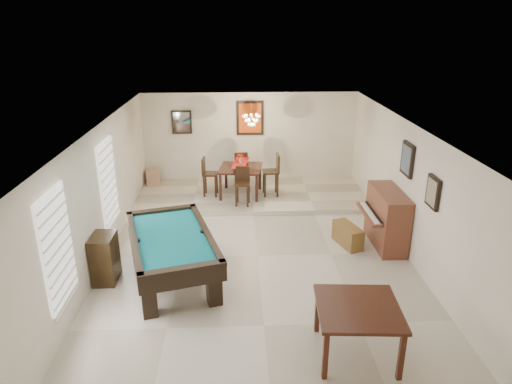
{
  "coord_description": "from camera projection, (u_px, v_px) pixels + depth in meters",
  "views": [
    {
      "loc": [
        -0.38,
        -8.14,
        4.45
      ],
      "look_at": [
        0.0,
        0.6,
        1.15
      ],
      "focal_mm": 32.0,
      "sensor_mm": 36.0,
      "label": 1
    }
  ],
  "objects": [
    {
      "name": "ground_plane",
      "position": [
        257.0,
        256.0,
        9.2
      ],
      "size": [
        6.0,
        9.0,
        0.02
      ],
      "primitive_type": "cube",
      "color": "beige"
    },
    {
      "name": "wall_back",
      "position": [
        250.0,
        139.0,
        12.94
      ],
      "size": [
        6.0,
        0.04,
        2.6
      ],
      "primitive_type": "cube",
      "color": "silver",
      "rests_on": "ground_plane"
    },
    {
      "name": "wall_front",
      "position": [
        278.0,
        359.0,
        4.53
      ],
      "size": [
        6.0,
        0.04,
        2.6
      ],
      "primitive_type": "cube",
      "color": "silver",
      "rests_on": "ground_plane"
    },
    {
      "name": "wall_left",
      "position": [
        99.0,
        198.0,
        8.61
      ],
      "size": [
        0.04,
        9.0,
        2.6
      ],
      "primitive_type": "cube",
      "color": "silver",
      "rests_on": "ground_plane"
    },
    {
      "name": "wall_right",
      "position": [
        411.0,
        193.0,
        8.85
      ],
      "size": [
        0.04,
        9.0,
        2.6
      ],
      "primitive_type": "cube",
      "color": "silver",
      "rests_on": "ground_plane"
    },
    {
      "name": "ceiling",
      "position": [
        257.0,
        129.0,
        8.27
      ],
      "size": [
        6.0,
        9.0,
        0.04
      ],
      "primitive_type": "cube",
      "color": "white",
      "rests_on": "wall_back"
    },
    {
      "name": "dining_step",
      "position": [
        252.0,
        195.0,
        12.21
      ],
      "size": [
        6.0,
        2.5,
        0.12
      ],
      "primitive_type": "cube",
      "color": "beige",
      "rests_on": "ground_plane"
    },
    {
      "name": "window_left_front",
      "position": [
        57.0,
        248.0,
        6.52
      ],
      "size": [
        0.06,
        1.0,
        1.7
      ],
      "primitive_type": "cube",
      "color": "white",
      "rests_on": "wall_left"
    },
    {
      "name": "window_left_rear",
      "position": [
        108.0,
        183.0,
        9.14
      ],
      "size": [
        0.06,
        1.0,
        1.7
      ],
      "primitive_type": "cube",
      "color": "white",
      "rests_on": "wall_left"
    },
    {
      "name": "pool_table",
      "position": [
        172.0,
        258.0,
        8.25
      ],
      "size": [
        2.02,
        2.82,
        0.85
      ],
      "primitive_type": null,
      "rotation": [
        0.0,
        0.0,
        0.28
      ],
      "color": "black",
      "rests_on": "ground_plane"
    },
    {
      "name": "square_table",
      "position": [
        356.0,
        330.0,
        6.37
      ],
      "size": [
        1.2,
        1.2,
        0.78
      ],
      "primitive_type": null,
      "rotation": [
        0.0,
        0.0,
        -0.06
      ],
      "color": "#34160D",
      "rests_on": "ground_plane"
    },
    {
      "name": "upright_piano",
      "position": [
        380.0,
        218.0,
        9.47
      ],
      "size": [
        0.8,
        1.43,
        1.19
      ],
      "primitive_type": null,
      "color": "brown",
      "rests_on": "ground_plane"
    },
    {
      "name": "piano_bench",
      "position": [
        348.0,
        235.0,
        9.57
      ],
      "size": [
        0.54,
        0.85,
        0.44
      ],
      "primitive_type": "cube",
      "rotation": [
        0.0,
        0.0,
        0.31
      ],
      "color": "brown",
      "rests_on": "ground_plane"
    },
    {
      "name": "apothecary_chest",
      "position": [
        105.0,
        258.0,
        8.19
      ],
      "size": [
        0.4,
        0.59,
        0.89
      ],
      "primitive_type": "cube",
      "color": "black",
      "rests_on": "ground_plane"
    },
    {
      "name": "dining_table",
      "position": [
        241.0,
        179.0,
        11.93
      ],
      "size": [
        1.19,
        1.19,
        0.88
      ],
      "primitive_type": null,
      "rotation": [
        0.0,
        0.0,
        -0.13
      ],
      "color": "black",
      "rests_on": "dining_step"
    },
    {
      "name": "flower_vase",
      "position": [
        240.0,
        158.0,
        11.73
      ],
      "size": [
        0.15,
        0.15,
        0.25
      ],
      "primitive_type": null,
      "rotation": [
        0.0,
        0.0,
        -0.01
      ],
      "color": "#A8230E",
      "rests_on": "dining_table"
    },
    {
      "name": "dining_chair_south",
      "position": [
        242.0,
        187.0,
        11.26
      ],
      "size": [
        0.39,
        0.39,
        0.96
      ],
      "primitive_type": null,
      "rotation": [
        0.0,
        0.0,
        -0.12
      ],
      "color": "black",
      "rests_on": "dining_step"
    },
    {
      "name": "dining_chair_north",
      "position": [
        241.0,
        168.0,
        12.66
      ],
      "size": [
        0.38,
        0.38,
        0.98
      ],
      "primitive_type": null,
      "rotation": [
        0.0,
        0.0,
        3.19
      ],
      "color": "black",
      "rests_on": "dining_step"
    },
    {
      "name": "dining_chair_west",
      "position": [
        210.0,
        177.0,
        11.88
      ],
      "size": [
        0.41,
        0.41,
        1.01
      ],
      "primitive_type": null,
      "rotation": [
        0.0,
        0.0,
        1.49
      ],
      "color": "black",
      "rests_on": "dining_step"
    },
    {
      "name": "dining_chair_east",
      "position": [
        271.0,
        175.0,
        11.88
      ],
      "size": [
        0.43,
        0.43,
        1.11
      ],
      "primitive_type": null,
      "rotation": [
        0.0,
        0.0,
        -1.53
      ],
      "color": "black",
      "rests_on": "dining_step"
    },
    {
      "name": "corner_bench",
      "position": [
        154.0,
        177.0,
        12.83
      ],
      "size": [
        0.42,
        0.49,
        0.41
      ],
      "primitive_type": "cube",
      "rotation": [
        0.0,
        0.0,
        0.13
      ],
      "color": "tan",
      "rests_on": "dining_step"
    },
    {
      "name": "chandelier",
      "position": [
        252.0,
        116.0,
        11.41
      ],
      "size": [
        0.44,
        0.44,
        0.6
      ],
      "primitive_type": null,
      "color": "#FFE5B2",
      "rests_on": "ceiling"
    },
    {
      "name": "back_painting",
      "position": [
        250.0,
        118.0,
        12.69
      ],
      "size": [
        0.75,
        0.06,
        0.95
      ],
      "primitive_type": "cube",
      "color": "#D84C14",
      "rests_on": "wall_back"
    },
    {
      "name": "back_mirror",
      "position": [
        182.0,
        122.0,
        12.65
      ],
      "size": [
        0.55,
        0.06,
        0.65
      ],
      "primitive_type": "cube",
      "color": "white",
      "rests_on": "wall_back"
    },
    {
      "name": "right_picture_upper",
      "position": [
        408.0,
        159.0,
        8.92
      ],
      "size": [
        0.06,
        0.55,
        0.65
      ],
      "primitive_type": "cube",
      "color": "slate",
      "rests_on": "wall_right"
    },
    {
      "name": "right_picture_lower",
      "position": [
        433.0,
        192.0,
        7.78
      ],
      "size": [
        0.06,
        0.45,
        0.55
      ],
      "primitive_type": "cube",
      "color": "gray",
      "rests_on": "wall_right"
    }
  ]
}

